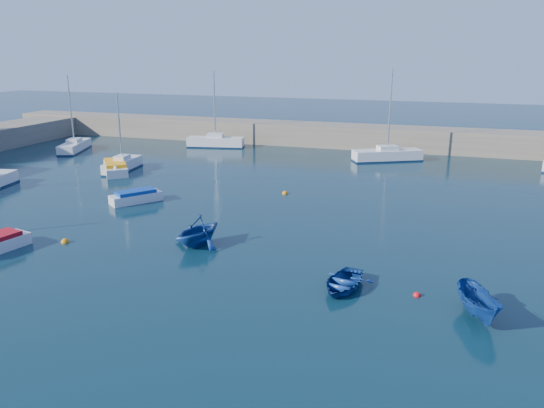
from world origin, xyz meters
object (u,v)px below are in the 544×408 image
(sailboat_3, at_px, (123,165))
(sailboat_6, at_px, (387,155))
(motorboat_2, at_px, (115,167))
(sailboat_5, at_px, (216,142))
(sailboat_4, at_px, (75,146))
(motorboat_1, at_px, (136,197))
(dinghy_left, at_px, (198,231))
(dinghy_center, at_px, (343,282))
(dinghy_right, at_px, (479,304))

(sailboat_3, xyz_separation_m, sailboat_6, (23.90, 12.97, 0.04))
(motorboat_2, bearing_deg, sailboat_5, 39.75)
(sailboat_5, bearing_deg, sailboat_4, 106.57)
(motorboat_1, height_order, motorboat_2, motorboat_2)
(motorboat_1, distance_m, dinghy_left, 11.21)
(sailboat_4, xyz_separation_m, motorboat_2, (11.13, -8.33, -0.05))
(sailboat_4, relative_size, motorboat_2, 1.58)
(dinghy_center, bearing_deg, sailboat_3, 151.43)
(sailboat_5, height_order, motorboat_1, sailboat_5)
(motorboat_1, bearing_deg, motorboat_2, 168.30)
(sailboat_3, height_order, dinghy_left, sailboat_3)
(sailboat_4, xyz_separation_m, dinghy_center, (36.73, -27.06, -0.23))
(dinghy_left, bearing_deg, dinghy_center, -2.42)
(sailboat_3, height_order, sailboat_4, sailboat_4)
(motorboat_2, height_order, dinghy_left, dinghy_left)
(sailboat_3, xyz_separation_m, sailboat_4, (-11.30, 7.38, -0.02))
(sailboat_3, bearing_deg, motorboat_1, -58.31)
(motorboat_1, xyz_separation_m, dinghy_right, (24.26, -11.44, 0.21))
(sailboat_6, xyz_separation_m, motorboat_1, (-16.58, -22.29, -0.19))
(dinghy_right, bearing_deg, sailboat_5, 109.09)
(sailboat_3, relative_size, sailboat_5, 0.84)
(sailboat_4, relative_size, sailboat_5, 0.96)
(motorboat_1, height_order, dinghy_center, motorboat_1)
(sailboat_6, distance_m, motorboat_2, 27.82)
(sailboat_3, distance_m, sailboat_4, 13.50)
(dinghy_right, bearing_deg, dinghy_center, 150.65)
(sailboat_4, height_order, dinghy_center, sailboat_4)
(motorboat_2, bearing_deg, dinghy_center, -74.38)
(sailboat_3, relative_size, sailboat_4, 0.87)
(sailboat_6, height_order, dinghy_right, sailboat_6)
(motorboat_1, bearing_deg, sailboat_6, 89.80)
(sailboat_6, bearing_deg, dinghy_left, 137.13)
(sailboat_5, distance_m, dinghy_left, 33.82)
(sailboat_3, distance_m, motorboat_2, 0.97)
(sailboat_4, distance_m, dinghy_right, 51.29)
(dinghy_left, distance_m, dinghy_right, 16.18)
(sailboat_4, bearing_deg, dinghy_center, -55.30)
(sailboat_3, bearing_deg, dinghy_left, -52.13)
(sailboat_5, bearing_deg, motorboat_2, 157.06)
(sailboat_4, height_order, motorboat_1, sailboat_4)
(sailboat_5, relative_size, motorboat_2, 1.65)
(dinghy_left, bearing_deg, sailboat_5, 129.11)
(motorboat_1, xyz_separation_m, dinghy_center, (18.10, -10.36, -0.10))
(sailboat_3, bearing_deg, sailboat_6, 22.02)
(sailboat_5, xyz_separation_m, motorboat_1, (4.11, -24.24, -0.21))
(sailboat_6, xyz_separation_m, dinghy_left, (-7.90, -29.36, 0.30))
(sailboat_6, bearing_deg, motorboat_1, 115.54)
(sailboat_6, bearing_deg, motorboat_2, 92.22)
(dinghy_center, xyz_separation_m, dinghy_right, (6.16, -1.08, 0.31))
(sailboat_4, xyz_separation_m, dinghy_left, (27.31, -23.76, 0.36))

